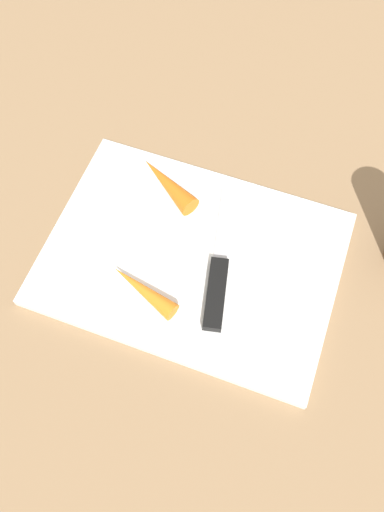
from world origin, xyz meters
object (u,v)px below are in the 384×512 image
object	(u,v)px
cutting_board	(192,258)
carrot_short	(143,290)
carrot_long	(168,184)
knife	(217,284)

from	to	relation	value
cutting_board	carrot_short	distance (m)	0.08
cutting_board	carrot_short	xyz separation A→B (m)	(0.04, 0.07, 0.02)
carrot_long	carrot_short	size ratio (longest dim) A/B	1.04
carrot_short	cutting_board	bearing A→B (deg)	-100.55
cutting_board	carrot_short	bearing A→B (deg)	61.12
knife	carrot_long	world-z (taller)	carrot_long
carrot_long	carrot_short	world-z (taller)	carrot_long
knife	carrot_short	bearing A→B (deg)	104.13
carrot_long	carrot_short	bearing A→B (deg)	130.40
cutting_board	knife	xyz separation A→B (m)	(-0.04, 0.03, 0.01)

